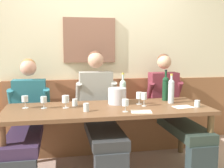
{
  "coord_description": "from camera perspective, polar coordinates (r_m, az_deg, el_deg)",
  "views": [
    {
      "loc": [
        -0.52,
        -2.76,
        1.38
      ],
      "look_at": [
        0.11,
        0.44,
        0.94
      ],
      "focal_mm": 43.81,
      "sensor_mm": 36.0,
      "label": 1
    }
  ],
  "objects": [
    {
      "name": "room_wall_back",
      "position": [
        3.88,
        -3.44,
        7.93
      ],
      "size": [
        6.8,
        0.12,
        2.8
      ],
      "color": "beige",
      "rests_on": "ground"
    },
    {
      "name": "wood_wainscot_panel",
      "position": [
        3.94,
        -3.21,
        -5.84
      ],
      "size": [
        6.8,
        0.03,
        0.93
      ],
      "primitive_type": "cube",
      "color": "brown",
      "rests_on": "ground"
    },
    {
      "name": "wall_bench",
      "position": [
        3.79,
        -2.75,
        -9.24
      ],
      "size": [
        2.53,
        0.42,
        0.94
      ],
      "color": "brown",
      "rests_on": "ground"
    },
    {
      "name": "dining_table",
      "position": [
        3.03,
        -0.87,
        -6.29
      ],
      "size": [
        2.23,
        0.83,
        0.73
      ],
      "color": "brown",
      "rests_on": "ground"
    },
    {
      "name": "person_center_right_seat",
      "position": [
        3.31,
        -17.36,
        -6.34
      ],
      "size": [
        0.51,
        1.27,
        1.24
      ],
      "color": "#2F343A",
      "rests_on": "ground"
    },
    {
      "name": "person_center_left_seat",
      "position": [
        3.35,
        -2.59,
        -5.11
      ],
      "size": [
        0.54,
        1.28,
        1.34
      ],
      "color": "#2D3237",
      "rests_on": "ground"
    },
    {
      "name": "person_right_seat",
      "position": [
        3.6,
        12.69,
        -4.76
      ],
      "size": [
        0.49,
        1.27,
        1.29
      ],
      "color": "#253233",
      "rests_on": "ground"
    },
    {
      "name": "ice_bucket",
      "position": [
        3.17,
        1.09,
        -2.52
      ],
      "size": [
        0.21,
        0.21,
        0.19
      ],
      "primitive_type": "cylinder",
      "color": "#BEB8C1",
      "rests_on": "dining_table"
    },
    {
      "name": "wine_bottle_clear_water",
      "position": [
        3.33,
        2.28,
        -1.17
      ],
      "size": [
        0.08,
        0.08,
        0.35
      ],
      "color": "#ABCCBF",
      "rests_on": "dining_table"
    },
    {
      "name": "wine_bottle_amber_mid",
      "position": [
        3.28,
        12.26,
        -1.29
      ],
      "size": [
        0.07,
        0.07,
        0.35
      ],
      "color": "#B5BFC8",
      "rests_on": "dining_table"
    },
    {
      "name": "wine_bottle_green_tall",
      "position": [
        3.44,
        11.11,
        -0.74
      ],
      "size": [
        0.08,
        0.08,
        0.38
      ],
      "color": "#153821",
      "rests_on": "dining_table"
    },
    {
      "name": "wine_glass_mid_left",
      "position": [
        3.17,
        5.7,
        -2.47
      ],
      "size": [
        0.07,
        0.07,
        0.14
      ],
      "color": "silver",
      "rests_on": "dining_table"
    },
    {
      "name": "wine_glass_center_front",
      "position": [
        3.08,
        6.72,
        -2.68
      ],
      "size": [
        0.06,
        0.06,
        0.15
      ],
      "color": "silver",
      "rests_on": "dining_table"
    },
    {
      "name": "wine_glass_by_bottle",
      "position": [
        2.79,
        2.79,
        -4.02
      ],
      "size": [
        0.07,
        0.07,
        0.13
      ],
      "color": "silver",
      "rests_on": "dining_table"
    },
    {
      "name": "wine_glass_center_rear",
      "position": [
        3.03,
        -14.06,
        -3.32
      ],
      "size": [
        0.07,
        0.07,
        0.13
      ],
      "color": "silver",
      "rests_on": "dining_table"
    },
    {
      "name": "wine_glass_left_end",
      "position": [
        3.1,
        -17.72,
        -3.11
      ],
      "size": [
        0.07,
        0.07,
        0.14
      ],
      "color": "silver",
      "rests_on": "dining_table"
    },
    {
      "name": "wine_glass_right_end",
      "position": [
        3.0,
        -9.66,
        -3.18
      ],
      "size": [
        0.08,
        0.08,
        0.14
      ],
      "color": "silver",
      "rests_on": "dining_table"
    },
    {
      "name": "water_tumbler_left",
      "position": [
        2.82,
        -5.4,
        -4.87
      ],
      "size": [
        0.06,
        0.06,
        0.09
      ],
      "primitive_type": "cylinder",
      "color": "silver",
      "rests_on": "dining_table"
    },
    {
      "name": "water_tumbler_center",
      "position": [
        3.16,
        17.37,
        -3.93
      ],
      "size": [
        0.06,
        0.06,
        0.08
      ],
      "primitive_type": "cylinder",
      "color": "silver",
      "rests_on": "dining_table"
    },
    {
      "name": "water_tumbler_right",
      "position": [
        3.11,
        -7.76,
        -3.82
      ],
      "size": [
        0.06,
        0.06,
        0.08
      ],
      "primitive_type": "cylinder",
      "color": "silver",
      "rests_on": "dining_table"
    },
    {
      "name": "tasting_sheet_left_guest",
      "position": [
        3.13,
        14.58,
        -4.63
      ],
      "size": [
        0.23,
        0.18,
        0.0
      ],
      "primitive_type": "cube",
      "rotation": [
        0.0,
        0.0,
        0.14
      ],
      "color": "white",
      "rests_on": "dining_table"
    },
    {
      "name": "tasting_sheet_right_guest",
      "position": [
        2.82,
        6.13,
        -5.75
      ],
      "size": [
        0.23,
        0.19,
        0.0
      ],
      "primitive_type": "cube",
      "rotation": [
        0.0,
        0.0,
        -0.18
      ],
      "color": "white",
      "rests_on": "dining_table"
    }
  ]
}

